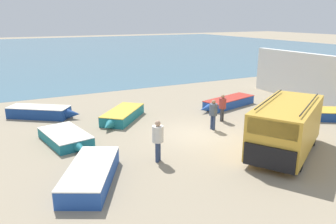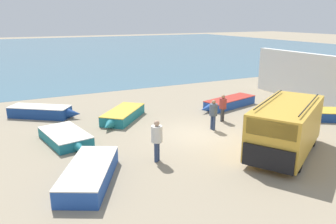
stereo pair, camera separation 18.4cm
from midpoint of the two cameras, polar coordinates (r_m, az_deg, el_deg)
name	(u,v)px [view 2 (the right image)]	position (r m, az deg, el deg)	size (l,w,h in m)	color
ground_plane	(196,134)	(17.39, 5.27, -3.85)	(200.00, 200.00, 0.00)	gray
sea_water	(54,50)	(66.69, -19.15, 10.19)	(120.00, 80.00, 0.01)	#477084
harbor_wall	(328,81)	(25.04, 26.27, 4.83)	(0.50, 13.21, 3.46)	silver
parked_van	(286,127)	(15.44, 20.17, -2.42)	(5.60, 4.53, 2.44)	gold
fishing_rowboat_0	(228,103)	(22.85, 10.68, 1.59)	(4.98, 2.30, 0.58)	#234CA3
fishing_rowboat_1	(90,172)	(12.82, -12.98, -10.12)	(3.11, 4.57, 0.68)	#234CA3
fishing_rowboat_2	(122,115)	(19.74, -7.69, -0.55)	(3.62, 3.88, 0.60)	#1E757F
fishing_rowboat_3	(316,114)	(21.78, 24.54, -0.34)	(4.80, 3.66, 0.58)	navy
fishing_rowboat_4	(43,112)	(21.52, -20.73, 0.04)	(4.19, 3.38, 0.68)	navy
fishing_rowboat_5	(66,137)	(16.89, -17.07, -4.21)	(2.27, 3.97, 0.51)	#1E757F
fisherman_0	(157,137)	(13.78, -1.58, -4.40)	(0.48, 0.48, 1.82)	navy
fisherman_1	(213,112)	(17.89, 8.19, 0.00)	(0.44, 0.44, 1.67)	navy
fisherman_2	(223,105)	(19.47, 9.79, 1.13)	(0.42, 0.42, 1.60)	#38383D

